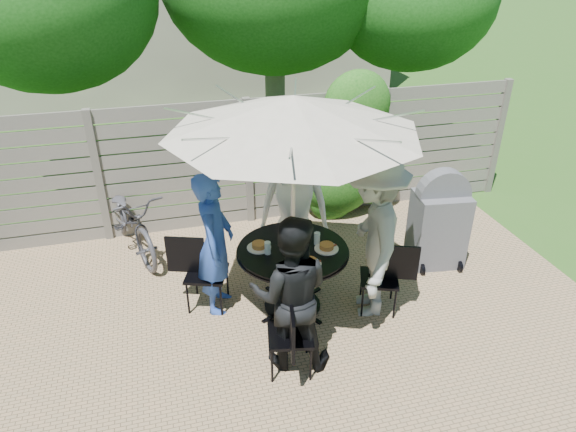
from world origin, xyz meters
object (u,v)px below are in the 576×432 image
object	(u,v)px
person_front	(291,294)
chair_left	(206,286)
plate_front	(292,266)
bicycle	(130,220)
plate_extra	(310,263)
bbq_grill	(439,222)
person_right	(372,237)
glass_left	(268,248)
glass_back	(284,231)
plate_right	(327,247)
person_back	(294,207)
syrup_jug	(287,240)
plate_back	(293,230)
patio_table	(293,267)
plate_left	(259,246)
glass_front	(302,257)
glass_right	(317,238)
umbrella	(293,114)
chair_back	(294,244)
chair_right	(379,290)
person_left	(215,244)
coffee_cup	(302,234)
chair_front	(290,349)

from	to	relation	value
person_front	chair_left	bearing A→B (deg)	-40.73
plate_front	person_front	bearing A→B (deg)	-106.81
chair_left	bicycle	bearing A→B (deg)	138.75
plate_extra	bbq_grill	size ratio (longest dim) A/B	0.18
person_right	glass_left	size ratio (longest dim) A/B	13.48
person_front	glass_back	size ratio (longest dim) A/B	11.43
plate_right	glass_left	distance (m)	0.63
person_back	syrup_jug	distance (m)	0.78
chair_left	plate_back	xyz separation A→B (m)	(1.03, 0.06, 0.54)
plate_right	bbq_grill	size ratio (longest dim) A/B	0.20
bicycle	glass_left	bearing A→B (deg)	-69.50
patio_table	plate_left	size ratio (longest dim) A/B	5.69
glass_front	glass_right	distance (m)	0.40
patio_table	bbq_grill	xyz separation A→B (m)	(2.00, 0.41, 0.05)
patio_table	plate_left	bearing A→B (deg)	163.19
person_back	bicycle	size ratio (longest dim) A/B	0.98
person_back	glass_front	world-z (taller)	person_back
umbrella	glass_front	bearing A→B (deg)	-84.81
person_right	glass_front	world-z (taller)	person_right
person_right	plate_front	distance (m)	0.92
chair_back	chair_right	distance (m)	1.37
glass_front	chair_right	bearing A→B (deg)	-0.05
person_left	glass_front	bearing A→B (deg)	-105.52
chair_back	chair_right	world-z (taller)	chair_back
person_left	plate_extra	size ratio (longest dim) A/B	6.86
coffee_cup	glass_back	bearing A→B (deg)	152.25
glass_left	syrup_jug	size ratio (longest dim) A/B	0.88
chair_right	coffee_cup	bearing A→B (deg)	-10.66
plate_front	glass_left	distance (m)	0.37
plate_left	bicycle	distance (m)	2.15
person_front	glass_left	xyz separation A→B (m)	(-0.04, 0.77, 0.05)
bbq_grill	glass_front	bearing A→B (deg)	-153.28
chair_left	chair_front	bearing A→B (deg)	-42.15
person_front	person_right	bearing A→B (deg)	-135.00
patio_table	person_left	size ratio (longest dim) A/B	0.90
chair_back	plate_extra	world-z (taller)	plate_extra
person_back	plate_left	distance (m)	0.91
plate_front	plate_left	bearing A→B (deg)	118.19
umbrella	person_back	world-z (taller)	umbrella
person_right	plate_left	distance (m)	1.20
person_right	glass_front	xyz separation A→B (m)	(-0.77, -0.04, -0.10)
bicycle	plate_extra	bearing A→B (deg)	-67.82
person_back	coffee_cup	world-z (taller)	person_back
person_back	coffee_cup	distance (m)	0.62
coffee_cup	plate_front	bearing A→B (deg)	-116.59
plate_front	coffee_cup	size ratio (longest dim) A/B	2.17
plate_back	syrup_jug	world-z (taller)	syrup_jug
person_left	person_front	distance (m)	1.17
plate_left	plate_front	bearing A→B (deg)	-61.81
chair_back	person_front	distance (m)	1.88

